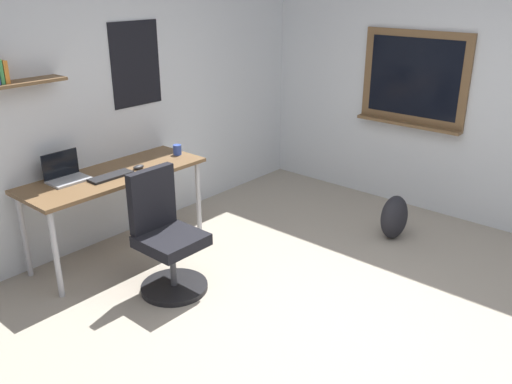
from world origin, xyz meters
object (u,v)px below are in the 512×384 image
Objects in this scene: desk at (115,181)px; laptop at (65,174)px; coffee_mug at (177,150)px; computer_mouse at (139,167)px; keyboard at (111,176)px; office_chair at (166,240)px; backpack at (394,217)px.

desk is 0.40m from laptop.
coffee_mug is at bearing -2.04° from desk.
laptop is 0.60m from computer_mouse.
desk is 4.24× the size of keyboard.
office_chair is (-0.10, -0.75, -0.27)m from desk.
desk is at bearing -22.14° from laptop.
computer_mouse reaches higher than backpack.
desk is at bearing 43.44° from keyboard.
laptop reaches higher than coffee_mug.
keyboard is 2.56m from backpack.
keyboard is at bearing 88.39° from office_chair.
coffee_mug reaches higher than backpack.
office_chair is 1.14m from coffee_mug.
computer_mouse is at bearing -20.25° from desk.
keyboard is 3.56× the size of computer_mouse.
office_chair is 9.13× the size of computer_mouse.
desk is 0.70m from coffee_mug.
office_chair is 2.29× the size of backpack.
office_chair is 3.06× the size of laptop.
office_chair reaches higher than coffee_mug.
keyboard is at bearing -38.44° from laptop.
laptop is 2.98× the size of computer_mouse.
coffee_mug reaches higher than computer_mouse.
laptop is at bearing 158.54° from computer_mouse.
coffee_mug is (0.48, 0.05, 0.03)m from computer_mouse.
desk is at bearing 82.60° from office_chair.
keyboard reaches higher than backpack.
laptop is at bearing 157.86° from desk.
computer_mouse is 2.36m from backpack.
coffee_mug is at bearing -9.19° from laptop.
keyboard is at bearing 140.13° from backpack.
computer_mouse is at bearing 66.14° from office_chair.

